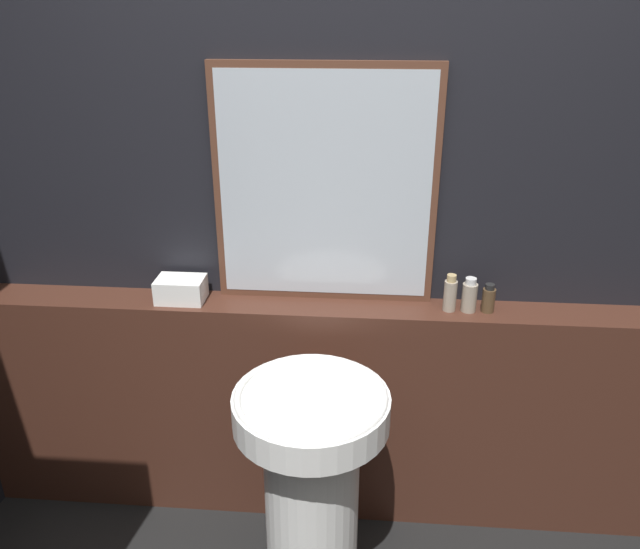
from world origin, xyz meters
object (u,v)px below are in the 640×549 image
object	(u,v)px
pedestal_sink	(312,482)
lotion_bottle	(488,299)
towel_stack	(181,289)
shampoo_bottle	(450,294)
mirror	(325,188)
conditioner_bottle	(469,296)

from	to	relation	value
pedestal_sink	lotion_bottle	distance (m)	0.91
pedestal_sink	towel_stack	bearing A→B (deg)	140.43
towel_stack	shampoo_bottle	xyz separation A→B (m)	(1.01, 0.00, 0.02)
mirror	towel_stack	world-z (taller)	mirror
conditioner_bottle	lotion_bottle	xyz separation A→B (m)	(0.07, 0.00, -0.01)
mirror	lotion_bottle	world-z (taller)	mirror
mirror	shampoo_bottle	size ratio (longest dim) A/B	6.13
mirror	conditioner_bottle	distance (m)	0.66
towel_stack	shampoo_bottle	distance (m)	1.01
towel_stack	shampoo_bottle	bearing A→B (deg)	0.00
mirror	conditioner_bottle	world-z (taller)	mirror
conditioner_bottle	lotion_bottle	world-z (taller)	conditioner_bottle
mirror	shampoo_bottle	world-z (taller)	mirror
conditioner_bottle	lotion_bottle	size ratio (longest dim) A/B	1.20
mirror	shampoo_bottle	xyz separation A→B (m)	(0.47, -0.07, -0.37)
mirror	conditioner_bottle	size ratio (longest dim) A/B	6.63
pedestal_sink	conditioner_bottle	world-z (taller)	conditioner_bottle
towel_stack	shampoo_bottle	size ratio (longest dim) A/B	1.27
pedestal_sink	mirror	size ratio (longest dim) A/B	1.00
towel_stack	conditioner_bottle	distance (m)	1.08
towel_stack	conditioner_bottle	xyz separation A→B (m)	(1.08, 0.00, 0.02)
pedestal_sink	mirror	distance (m)	1.03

